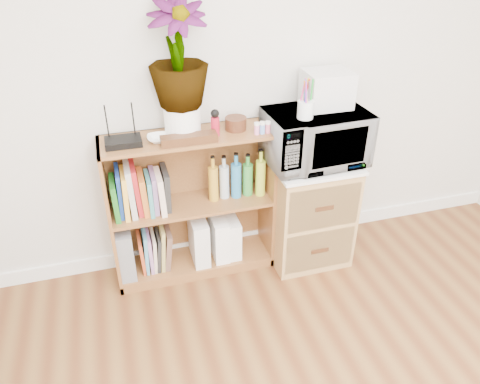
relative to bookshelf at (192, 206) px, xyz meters
name	(u,v)px	position (x,y,z in m)	size (l,w,h in m)	color
skirting_board	(240,238)	(0.35, 0.14, -0.42)	(4.00, 0.02, 0.10)	white
bookshelf	(192,206)	(0.00, 0.00, 0.00)	(1.00, 0.30, 0.95)	brown
wicker_unit	(308,211)	(0.75, -0.08, -0.12)	(0.50, 0.45, 0.70)	#9E7542
microwave	(315,137)	(0.75, -0.08, 0.41)	(0.58, 0.40, 0.32)	white
pen_cup	(305,110)	(0.64, -0.15, 0.62)	(0.09, 0.09, 0.10)	white
small_appliance	(327,89)	(0.83, -0.02, 0.67)	(0.27, 0.22, 0.21)	silver
router	(123,142)	(-0.35, -0.02, 0.49)	(0.20, 0.13, 0.04)	black
white_bowl	(159,139)	(-0.16, -0.03, 0.49)	(0.13, 0.13, 0.03)	white
plant_pot	(182,120)	(-0.02, 0.02, 0.56)	(0.20, 0.20, 0.17)	white
potted_plant	(178,54)	(-0.02, 0.02, 0.93)	(0.32, 0.32, 0.56)	#3F7B31
trinket_box	(189,139)	(-0.01, -0.10, 0.50)	(0.31, 0.08, 0.05)	#3C2110
kokeshi_doll	(215,126)	(0.15, -0.04, 0.53)	(0.05, 0.05, 0.11)	#A61429
wooden_bowl	(236,123)	(0.29, 0.01, 0.51)	(0.12, 0.12, 0.07)	#3B1D10
paint_jars	(262,129)	(0.41, -0.09, 0.50)	(0.12, 0.04, 0.06)	#CD727B
file_box	(125,249)	(-0.44, 0.00, -0.24)	(0.10, 0.27, 0.33)	slate
magazine_holder_left	(199,239)	(0.03, -0.01, -0.25)	(0.10, 0.25, 0.31)	silver
magazine_holder_mid	(219,236)	(0.16, -0.01, -0.26)	(0.09, 0.23, 0.29)	white
magazine_holder_right	(231,236)	(0.25, -0.01, -0.27)	(0.09, 0.22, 0.27)	white
cookbooks	(140,192)	(-0.30, 0.00, 0.16)	(0.33, 0.20, 0.31)	#1D6E1D
liquor_bottles	(237,176)	(0.29, 0.00, 0.17)	(0.36, 0.06, 0.30)	#C18D24
lower_books	(155,249)	(-0.25, 0.00, -0.28)	(0.21, 0.19, 0.30)	#BF4521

